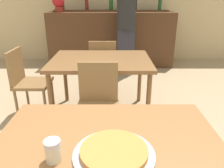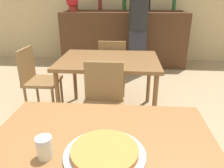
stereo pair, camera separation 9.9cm
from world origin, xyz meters
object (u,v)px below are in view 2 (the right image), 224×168
Objects in this scene: person_standing at (138,23)px; potted_plant at (72,2)px; cheese_shaker at (44,147)px; pizza_tray at (105,152)px; chair_far_side_left at (36,76)px; chair_far_side_front at (103,101)px; chair_far_side_back at (113,64)px.

potted_plant is (-1.33, 0.53, 0.33)m from person_standing.
potted_plant is at bearing 101.93° from cheese_shaker.
chair_far_side_left is at bearing 121.40° from pizza_tray.
potted_plant reaches higher than chair_far_side_front.
chair_far_side_front is 1.00× the size of chair_far_side_left.
chair_far_side_left is at bearing 145.82° from chair_far_side_front.
chair_far_side_front is at bearing 84.40° from cheese_shaker.
potted_plant is at bearing 0.75° from chair_far_side_left.
chair_far_side_front is 3.04m from potted_plant.
chair_far_side_back is at bearing 87.31° from cheese_shaker.
chair_far_side_front is at bearing -124.18° from chair_far_side_left.
pizza_tray is at bearing -94.24° from person_standing.
chair_far_side_left is 2.31m from potted_plant.
chair_far_side_back is at bearing 90.00° from chair_far_side_front.
chair_far_side_back is at bearing -55.82° from chair_far_side_left.
cheese_shaker is (-0.11, -1.13, 0.33)m from chair_far_side_front.
chair_far_side_back is 1.98m from potted_plant.
potted_plant reaches higher than cheese_shaker.
chair_far_side_left is 2.55× the size of potted_plant.
cheese_shaker is (0.80, -1.75, 0.33)m from chair_far_side_left.
pizza_tray is 1.09× the size of potted_plant.
chair_far_side_left is 1.95m from cheese_shaker.
chair_far_side_back is 2.35× the size of pizza_tray.
potted_plant is at bearing -58.74° from chair_far_side_back.
person_standing is 5.42× the size of potted_plant.
potted_plant is at bearing 105.53° from pizza_tray.
person_standing is (0.25, 3.35, 0.19)m from pizza_tray.
person_standing is at bearing 81.58° from cheese_shaker.
cheese_shaker is at bearing 87.31° from chair_far_side_back.
chair_far_side_left is 2.04m from pizza_tray.
chair_far_side_left is 2.14m from person_standing.
cheese_shaker is 0.06× the size of person_standing.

